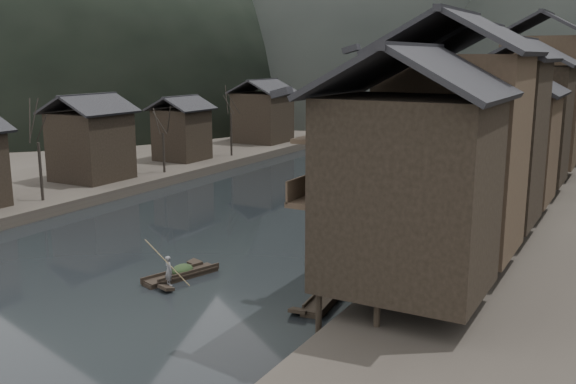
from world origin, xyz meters
The scene contains 12 objects.
water centered at (0.00, 0.00, 0.00)m, with size 300.00×300.00×0.00m, color black.
left_bank centered at (-35.00, 40.00, 0.60)m, with size 40.00×200.00×1.20m, color #2D2823.
stilt_houses centered at (17.28, 19.64, 9.11)m, with size 9.00×67.60×16.93m.
left_houses centered at (-20.50, 20.12, 5.66)m, with size 8.10×53.20×8.73m.
bare_trees centered at (-17.00, 11.38, 6.18)m, with size 3.63×42.99×7.25m.
moored_sampans centered at (12.26, 18.98, 0.20)m, with size 2.98×53.01×0.47m.
midriver_boats centered at (4.62, 41.18, 0.20)m, with size 4.34×23.12×0.44m.
stone_bridge centered at (0.00, 72.00, 5.11)m, with size 40.00×6.00×9.00m.
hero_sampan centered at (3.18, -6.31, 0.20)m, with size 2.37×5.14×0.44m.
cargo_heap centered at (3.12, -6.09, 0.77)m, with size 1.12×1.47×0.67m, color black.
boatman centered at (3.71, -8.02, 1.29)m, with size 0.62×0.41×1.71m, color #5B5B5D.
bamboo_pole centered at (3.91, -8.02, 3.96)m, with size 0.06×0.06×4.58m, color #8C7A51.
Camera 1 is at (26.02, -34.52, 12.76)m, focal length 40.00 mm.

